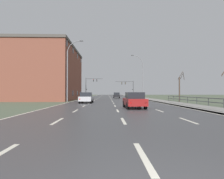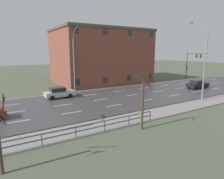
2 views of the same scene
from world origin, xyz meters
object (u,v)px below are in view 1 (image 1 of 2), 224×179
at_px(car_near_left, 134,100).
at_px(brick_building, 44,74).
at_px(street_lamp_left_bank, 68,72).
at_px(traffic_signal_right, 129,86).
at_px(traffic_signal_left, 90,84).
at_px(car_mid_centre, 117,95).
at_px(car_far_left, 86,98).
at_px(street_lamp_midground, 142,78).

bearing_deg(car_near_left, brick_building, 125.00).
distance_m(street_lamp_left_bank, traffic_signal_right, 33.46).
distance_m(traffic_signal_left, car_near_left, 42.52).
height_order(traffic_signal_left, car_mid_centre, traffic_signal_left).
height_order(street_lamp_left_bank, traffic_signal_right, street_lamp_left_bank).
distance_m(traffic_signal_left, car_far_left, 32.68).
distance_m(street_lamp_midground, traffic_signal_left, 21.43).
bearing_deg(car_mid_centre, street_lamp_left_bank, -113.03).
bearing_deg(car_near_left, car_mid_centre, 88.04).
bearing_deg(traffic_signal_right, brick_building, -133.79).
distance_m(traffic_signal_left, car_mid_centre, 12.70).
relative_size(traffic_signal_right, brick_building, 0.32).
xyz_separation_m(street_lamp_left_bank, car_mid_centre, (9.10, 19.67, -4.25)).
bearing_deg(street_lamp_left_bank, brick_building, 129.45).
relative_size(street_lamp_midground, traffic_signal_left, 1.66).
height_order(car_near_left, car_far_left, same).
bearing_deg(car_far_left, car_near_left, -58.01).
bearing_deg(brick_building, street_lamp_left_bank, -50.55).
bearing_deg(traffic_signal_left, brick_building, -112.00).
bearing_deg(street_lamp_left_bank, car_near_left, -54.62).
xyz_separation_m(traffic_signal_left, car_far_left, (2.57, -32.38, -3.57)).
bearing_deg(traffic_signal_right, car_far_left, -106.69).
height_order(car_near_left, brick_building, brick_building).
height_order(traffic_signal_right, car_mid_centre, traffic_signal_right).
bearing_deg(street_lamp_midground, traffic_signal_left, 130.62).
bearing_deg(street_lamp_midground, car_near_left, -102.57).
bearing_deg(traffic_signal_left, car_far_left, -85.46).
distance_m(traffic_signal_left, brick_building, 21.51).
bearing_deg(brick_building, car_near_left, -52.92).
xyz_separation_m(traffic_signal_right, traffic_signal_left, (-12.84, -1.86, 0.49)).
height_order(traffic_signal_right, car_far_left, traffic_signal_right).
distance_m(street_lamp_midground, car_near_left, 26.28).
bearing_deg(traffic_signal_left, car_mid_centre, -47.45).
distance_m(traffic_signal_right, traffic_signal_left, 12.98).
distance_m(car_near_left, brick_building, 27.53).
height_order(street_lamp_midground, car_far_left, street_lamp_midground).
distance_m(street_lamp_left_bank, traffic_signal_left, 28.67).
height_order(street_lamp_midground, car_mid_centre, street_lamp_midground).
relative_size(street_lamp_midground, car_mid_centre, 2.54).
xyz_separation_m(car_mid_centre, brick_building, (-16.28, -10.94, 4.77)).
distance_m(street_lamp_midground, car_far_left, 20.20).
xyz_separation_m(traffic_signal_left, car_mid_centre, (8.24, -8.98, -3.57)).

